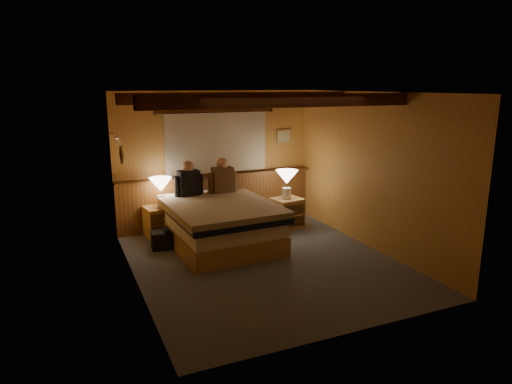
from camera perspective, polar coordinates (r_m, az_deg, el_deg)
floor at (r=6.65m, az=1.05°, el=-8.79°), size 4.20×4.20×0.00m
ceiling at (r=6.17m, az=1.15°, el=12.35°), size 4.20×4.20×0.00m
wall_back at (r=8.22m, az=-5.06°, el=4.13°), size 3.60×0.00×3.60m
wall_left at (r=5.80m, az=-15.27°, el=-0.15°), size 0.00×4.20×4.20m
wall_right at (r=7.23m, az=14.17°, el=2.51°), size 0.00×4.20×4.20m
wall_front at (r=4.54m, az=12.29°, el=-3.66°), size 3.60×0.00×3.60m
wainscot at (r=8.31m, az=-4.82°, el=-0.80°), size 3.60×0.23×0.94m
curtain_window at (r=8.11m, az=-4.95°, el=6.30°), size 2.18×0.09×1.11m
ceiling_beams at (r=6.31m, az=0.56°, el=11.55°), size 3.60×1.65×0.16m
coat_rail at (r=7.27m, az=-16.78°, el=6.15°), size 0.05×0.55×0.24m
framed_print at (r=8.68m, az=3.47°, el=6.97°), size 0.30×0.04×0.25m
bed at (r=7.27m, az=-4.53°, el=-3.89°), size 1.66×2.09×0.69m
nightstand_left at (r=7.83m, az=-11.90°, el=-3.65°), size 0.52×0.48×0.52m
nightstand_right at (r=8.15m, az=3.91°, el=-2.65°), size 0.56×0.52×0.54m
lamp_left at (r=7.72m, az=-11.82°, el=0.70°), size 0.37×0.37×0.49m
lamp_right at (r=8.00m, az=3.87°, el=1.66°), size 0.39×0.39×0.51m
person_left at (r=7.68m, az=-8.41°, el=1.32°), size 0.50×0.24×0.62m
person_right at (r=7.84m, az=-4.20°, el=1.72°), size 0.52×0.21×0.63m
duffel_bag at (r=7.30m, az=-11.13°, el=-5.80°), size 0.48×0.31×0.33m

